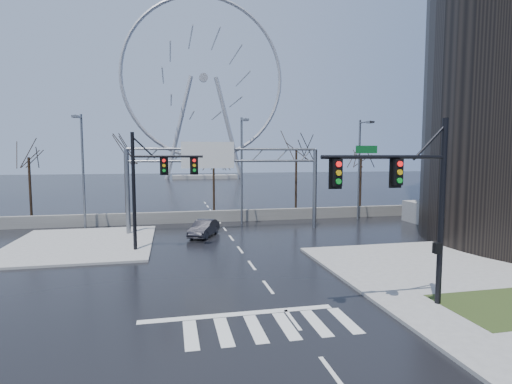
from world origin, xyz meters
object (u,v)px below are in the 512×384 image
object	(u,v)px
signal_mast_near	(414,194)
sign_gantry	(221,171)
car	(204,228)
signal_mast_far	(151,180)
ferris_wheel	(204,85)

from	to	relation	value
signal_mast_near	sign_gantry	bearing A→B (deg)	106.19
car	signal_mast_far	bearing A→B (deg)	-107.44
signal_mast_near	ferris_wheel	size ratio (longest dim) A/B	0.16
signal_mast_far	signal_mast_near	bearing A→B (deg)	-49.74
sign_gantry	ferris_wheel	bearing A→B (deg)	86.16
signal_mast_far	ferris_wheel	bearing A→B (deg)	82.80
signal_mast_near	car	xyz separation A→B (m)	(-7.19, 17.20, -4.22)
signal_mast_near	car	distance (m)	19.11
signal_mast_far	car	distance (m)	7.05
car	signal_mast_near	bearing A→B (deg)	-42.45
car	ferris_wheel	bearing A→B (deg)	109.96
ferris_wheel	car	size ratio (longest dim) A/B	12.80
sign_gantry	car	size ratio (longest dim) A/B	4.11
car	sign_gantry	bearing A→B (deg)	72.04
sign_gantry	ferris_wheel	size ratio (longest dim) A/B	0.32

